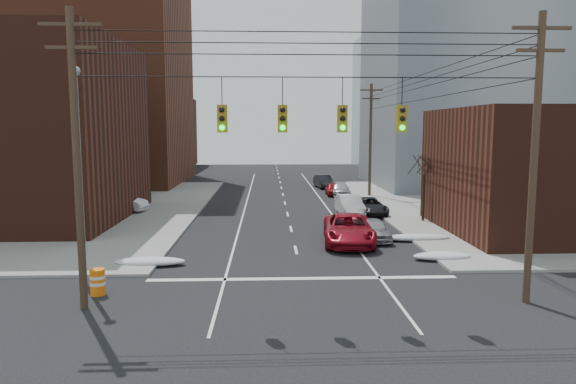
{
  "coord_description": "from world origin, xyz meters",
  "views": [
    {
      "loc": [
        -1.56,
        -15.95,
        6.76
      ],
      "look_at": [
        -0.36,
        14.13,
        3.0
      ],
      "focal_mm": 32.0,
      "sensor_mm": 36.0,
      "label": 1
    }
  ],
  "objects": [
    {
      "name": "parked_car_e",
      "position": [
        5.07,
        35.19,
        0.62
      ],
      "size": [
        1.5,
        3.64,
        1.23
      ],
      "primitive_type": "imported",
      "rotation": [
        0.0,
        0.0,
        -0.01
      ],
      "color": "maroon",
      "rests_on": "ground"
    },
    {
      "name": "utility_pole_right",
      "position": [
        8.5,
        3.0,
        5.78
      ],
      "size": [
        2.2,
        0.28,
        11.0
      ],
      "color": "#473323",
      "rests_on": "ground"
    },
    {
      "name": "street_light",
      "position": [
        -9.5,
        6.0,
        5.54
      ],
      "size": [
        0.44,
        0.44,
        9.32
      ],
      "color": "gray",
      "rests_on": "ground"
    },
    {
      "name": "bare_tree",
      "position": [
        9.59,
        20.0,
        2.32
      ],
      "size": [
        2.09,
        2.2,
        4.93
      ],
      "color": "black",
      "rests_on": "ground"
    },
    {
      "name": "parked_car_b",
      "position": [
        4.8,
        23.24,
        0.79
      ],
      "size": [
        1.78,
        4.84,
        1.58
      ],
      "primitive_type": "imported",
      "rotation": [
        0.0,
        0.0,
        0.02
      ],
      "color": "silver",
      "rests_on": "ground"
    },
    {
      "name": "red_pickup",
      "position": [
        3.19,
        13.52,
        0.86
      ],
      "size": [
        3.39,
        6.39,
        1.71
      ],
      "primitive_type": "imported",
      "rotation": [
        0.0,
        0.0,
        -0.09
      ],
      "color": "maroon",
      "rests_on": "ground"
    },
    {
      "name": "utility_pole_far",
      "position": [
        8.5,
        34.0,
        5.78
      ],
      "size": [
        2.2,
        0.28,
        11.0
      ],
      "color": "#473323",
      "rests_on": "ground"
    },
    {
      "name": "snow_ne",
      "position": [
        7.4,
        9.5,
        0.21
      ],
      "size": [
        3.0,
        1.08,
        0.42
      ],
      "primitive_type": "ellipsoid",
      "color": "silver",
      "rests_on": "ground"
    },
    {
      "name": "construction_barrel",
      "position": [
        -8.5,
        4.59,
        0.55
      ],
      "size": [
        0.8,
        0.8,
        1.07
      ],
      "rotation": [
        0.0,
        0.0,
        -0.4
      ],
      "color": "orange",
      "rests_on": "ground"
    },
    {
      "name": "lot_car_c",
      "position": [
        -19.13,
        18.81,
        0.82
      ],
      "size": [
        4.83,
        2.41,
        1.35
      ],
      "primitive_type": "imported",
      "rotation": [
        0.0,
        0.0,
        1.69
      ],
      "color": "black",
      "rests_on": "sidewalk_nw"
    },
    {
      "name": "lot_car_a",
      "position": [
        -13.38,
        24.94,
        0.89
      ],
      "size": [
        4.74,
        2.64,
        1.48
      ],
      "primitive_type": "imported",
      "rotation": [
        0.0,
        0.0,
        1.32
      ],
      "color": "silver",
      "rests_on": "sidewalk_nw"
    },
    {
      "name": "parked_car_a",
      "position": [
        4.88,
        14.37,
        0.65
      ],
      "size": [
        1.7,
        3.89,
        1.3
      ],
      "primitive_type": "imported",
      "rotation": [
        0.0,
        0.0,
        0.04
      ],
      "color": "#A8A9AD",
      "rests_on": "ground"
    },
    {
      "name": "building_storefront",
      "position": [
        18.0,
        16.0,
        4.0
      ],
      "size": [
        16.0,
        12.0,
        8.0
      ],
      "primitive_type": "cube",
      "color": "#472015",
      "rests_on": "ground"
    },
    {
      "name": "ground",
      "position": [
        0.0,
        0.0,
        0.0
      ],
      "size": [
        160.0,
        160.0,
        0.0
      ],
      "primitive_type": "plane",
      "color": "black",
      "rests_on": "ground"
    },
    {
      "name": "parked_car_d",
      "position": [
        5.77,
        35.03,
        0.63
      ],
      "size": [
        2.02,
        4.43,
        1.26
      ],
      "primitive_type": "imported",
      "rotation": [
        0.0,
        0.0,
        -0.06
      ],
      "color": "#A0A1A4",
      "rests_on": "ground"
    },
    {
      "name": "parked_car_f",
      "position": [
        4.8,
        41.87,
        0.73
      ],
      "size": [
        2.06,
        4.58,
        1.46
      ],
      "primitive_type": "imported",
      "rotation": [
        0.0,
        0.0,
        0.12
      ],
      "color": "black",
      "rests_on": "ground"
    },
    {
      "name": "lot_car_d",
      "position": [
        -18.76,
        29.94,
        0.81
      ],
      "size": [
        4.15,
        2.55,
        1.32
      ],
      "primitive_type": "imported",
      "rotation": [
        0.0,
        0.0,
        1.84
      ],
      "color": "#B2B2B7",
      "rests_on": "sidewalk_nw"
    },
    {
      "name": "traffic_signals",
      "position": [
        0.1,
        2.97,
        7.17
      ],
      "size": [
        17.0,
        0.42,
        2.02
      ],
      "color": "black",
      "rests_on": "ground"
    },
    {
      "name": "building_glass",
      "position": [
        24.0,
        70.0,
        11.0
      ],
      "size": [
        20.0,
        18.0,
        22.0
      ],
      "primitive_type": "cube",
      "color": "gray",
      "rests_on": "ground"
    },
    {
      "name": "building_brick_far",
      "position": [
        -26.0,
        74.0,
        6.0
      ],
      "size": [
        22.0,
        18.0,
        12.0
      ],
      "primitive_type": "cube",
      "color": "#472015",
      "rests_on": "ground"
    },
    {
      "name": "parked_car_c",
      "position": [
        6.4,
        23.45,
        0.67
      ],
      "size": [
        2.42,
        4.91,
        1.34
      ],
      "primitive_type": "imported",
      "rotation": [
        0.0,
        0.0,
        0.04
      ],
      "color": "black",
      "rests_on": "ground"
    },
    {
      "name": "snow_nw",
      "position": [
        -7.4,
        9.0,
        0.21
      ],
      "size": [
        3.5,
        1.08,
        0.42
      ],
      "primitive_type": "ellipsoid",
      "color": "silver",
      "rests_on": "ground"
    },
    {
      "name": "utility_pole_left",
      "position": [
        -8.5,
        3.0,
        5.78
      ],
      "size": [
        2.2,
        0.28,
        11.0
      ],
      "color": "#473323",
      "rests_on": "ground"
    },
    {
      "name": "lot_car_b",
      "position": [
        -15.99,
        29.62,
        0.77
      ],
      "size": [
        4.91,
        3.66,
        1.24
      ],
      "primitive_type": "imported",
      "rotation": [
        0.0,
        0.0,
        1.98
      ],
      "color": "#B6B6BB",
      "rests_on": "sidewalk_nw"
    },
    {
      "name": "building_office",
      "position": [
        22.0,
        44.0,
        12.5
      ],
      "size": [
        22.0,
        20.0,
        25.0
      ],
      "primitive_type": "cube",
      "color": "gray",
      "rests_on": "ground"
    },
    {
      "name": "building_brick_tall",
      "position": [
        -24.0,
        48.0,
        15.0
      ],
      "size": [
        24.0,
        20.0,
        30.0
      ],
      "primitive_type": "cube",
      "color": "brown",
      "rests_on": "ground"
    },
    {
      "name": "snow_east_far",
      "position": [
        7.4,
        14.0,
        0.21
      ],
      "size": [
        4.0,
        1.08,
        0.42
      ],
      "primitive_type": "ellipsoid",
      "color": "silver",
      "rests_on": "ground"
    }
  ]
}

